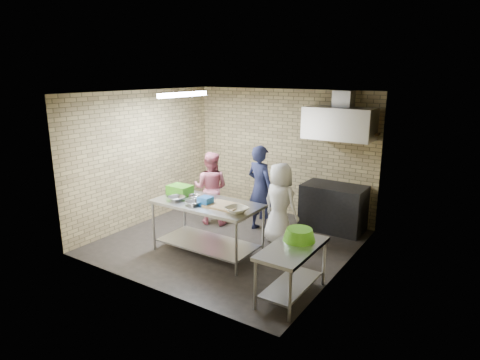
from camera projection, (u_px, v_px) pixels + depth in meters
name	position (u px, v px, depth m)	size (l,w,h in m)	color
floor	(230.00, 242.00, 7.58)	(4.20, 4.20, 0.00)	black
ceiling	(229.00, 93.00, 6.89)	(4.20, 4.20, 0.00)	black
back_wall	(282.00, 153.00, 8.86)	(4.20, 0.06, 2.70)	tan
front_wall	(146.00, 199.00, 5.62)	(4.20, 0.06, 2.70)	tan
left_wall	(144.00, 158.00, 8.35)	(0.06, 4.00, 2.70)	tan
right_wall	(345.00, 189.00, 6.13)	(0.06, 4.00, 2.70)	tan
prep_table	(207.00, 228.00, 7.01)	(1.83, 0.91, 0.91)	#B6B9BD
side_counter	(292.00, 272.00, 5.64)	(0.60, 1.20, 0.75)	silver
stove	(333.00, 207.00, 8.09)	(1.20, 0.70, 0.90)	black
range_hood	(339.00, 123.00, 7.71)	(1.30, 0.60, 0.60)	silver
hood_duct	(344.00, 99.00, 7.71)	(0.35, 0.30, 0.30)	#A5A8AD
wall_shelf	(358.00, 133.00, 7.75)	(0.80, 0.20, 0.04)	#3F2B19
fluorescent_fixture	(183.00, 94.00, 7.44)	(0.10, 1.25, 0.08)	white
green_crate	(180.00, 190.00, 7.34)	(0.41, 0.30, 0.16)	#3D9E1D
blue_tub	(205.00, 201.00, 6.77)	(0.20, 0.20, 0.13)	blue
cutting_board	(223.00, 205.00, 6.69)	(0.56, 0.43, 0.03)	tan
mixing_bowl_a	(176.00, 199.00, 6.99)	(0.29, 0.29, 0.07)	#B1B3B8
mixing_bowl_b	(195.00, 197.00, 7.08)	(0.22, 0.22, 0.07)	silver
mixing_bowl_c	(194.00, 203.00, 6.76)	(0.26, 0.26, 0.06)	silver
ceramic_bowl	(237.00, 210.00, 6.39)	(0.35, 0.35, 0.09)	#BFB799
green_basin	(299.00, 235.00, 5.74)	(0.46, 0.46, 0.17)	#59C626
bottle_red	(345.00, 126.00, 7.85)	(0.07, 0.07, 0.18)	#B22619
bottle_green	(366.00, 129.00, 7.64)	(0.06, 0.06, 0.15)	green
man_navy	(260.00, 189.00, 7.93)	(0.62, 0.41, 1.70)	#161838
woman_pink	(211.00, 188.00, 8.36)	(0.73, 0.57, 1.49)	pink
woman_white	(280.00, 204.00, 7.38)	(0.73, 0.47, 1.49)	silver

